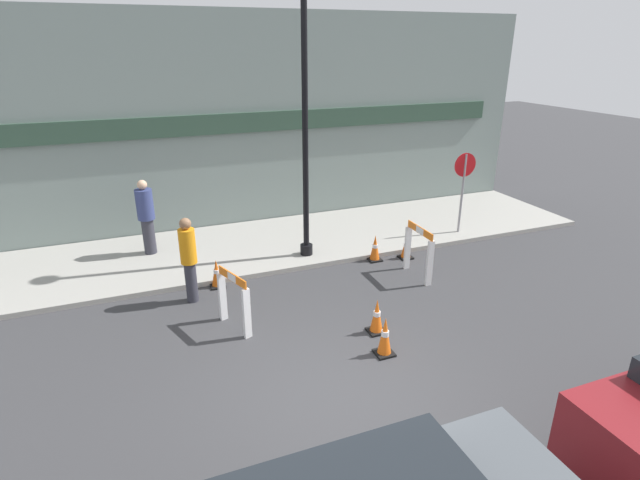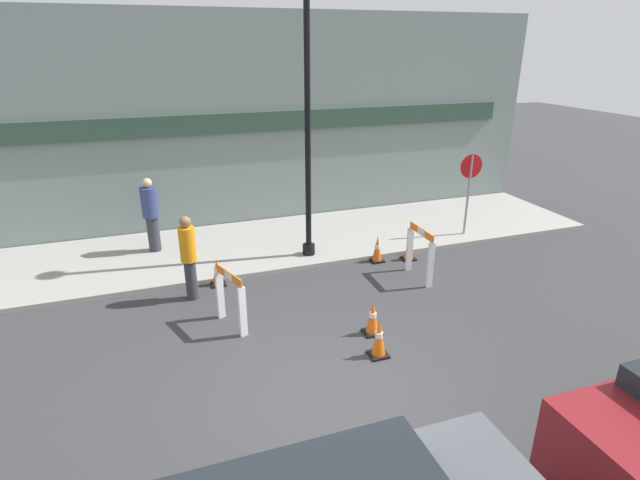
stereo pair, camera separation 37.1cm
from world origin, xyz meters
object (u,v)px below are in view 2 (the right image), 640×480
Objects in this scene: stop_sign at (470,181)px; person_worker at (189,255)px; person_pedestrian at (151,213)px; streetlamp_post at (307,78)px.

person_worker is (-6.99, -1.06, -0.57)m from stop_sign.
person_worker is 0.97× the size of person_pedestrian.
streetlamp_post reaches higher than person_worker.
stop_sign is 7.09m from person_worker.
streetlamp_post is 3.63× the size of person_worker.
streetlamp_post is at bearing 38.37° from person_worker.
stop_sign is at bearing 149.50° from person_pedestrian.
streetlamp_post is 3.53× the size of person_pedestrian.
stop_sign is 1.21× the size of person_worker.
stop_sign is at bearing 25.11° from person_worker.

